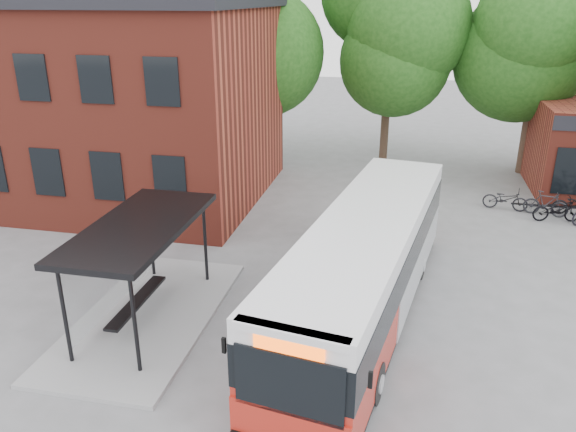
% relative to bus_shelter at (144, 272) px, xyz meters
% --- Properties ---
extents(ground, '(100.00, 100.00, 0.00)m').
position_rel_bus_shelter_xyz_m(ground, '(4.50, 1.00, -1.45)').
color(ground, slate).
extents(station_building, '(18.40, 10.40, 8.50)m').
position_rel_bus_shelter_xyz_m(station_building, '(-8.50, 10.00, 2.80)').
color(station_building, maroon).
rests_on(station_building, ground).
extents(bus_shelter, '(3.60, 7.00, 2.90)m').
position_rel_bus_shelter_xyz_m(bus_shelter, '(0.00, 0.00, 0.00)').
color(bus_shelter, black).
rests_on(bus_shelter, ground).
extents(tree_0, '(7.92, 7.92, 11.00)m').
position_rel_bus_shelter_xyz_m(tree_0, '(-1.50, 17.00, 4.05)').
color(tree_0, '#1A4612').
rests_on(tree_0, ground).
extents(tree_1, '(7.92, 7.92, 10.40)m').
position_rel_bus_shelter_xyz_m(tree_1, '(5.50, 18.00, 3.75)').
color(tree_1, '#1A4612').
rests_on(tree_1, ground).
extents(tree_2, '(7.92, 7.92, 11.00)m').
position_rel_bus_shelter_xyz_m(tree_2, '(12.50, 17.00, 4.05)').
color(tree_2, '#1A4612').
rests_on(tree_2, ground).
extents(city_bus, '(4.35, 12.06, 3.00)m').
position_rel_bus_shelter_xyz_m(city_bus, '(5.87, 1.39, 0.05)').
color(city_bus, '#B42217').
rests_on(city_bus, ground).
extents(bicycle_0, '(1.89, 0.96, 0.95)m').
position_rel_bus_shelter_xyz_m(bicycle_0, '(10.95, 11.16, -0.98)').
color(bicycle_0, black).
rests_on(bicycle_0, ground).
extents(bicycle_1, '(1.80, 0.88, 1.04)m').
position_rel_bus_shelter_xyz_m(bicycle_1, '(12.47, 10.77, -0.93)').
color(bicycle_1, '#26262B').
rests_on(bicycle_1, ground).
extents(bicycle_2, '(1.99, 0.99, 1.00)m').
position_rel_bus_shelter_xyz_m(bicycle_2, '(12.78, 10.19, -0.95)').
color(bicycle_2, black).
rests_on(bicycle_2, ground).
extents(bicycle_4, '(1.87, 0.74, 0.97)m').
position_rel_bus_shelter_xyz_m(bicycle_4, '(13.69, 11.05, -0.97)').
color(bicycle_4, black).
rests_on(bicycle_4, ground).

